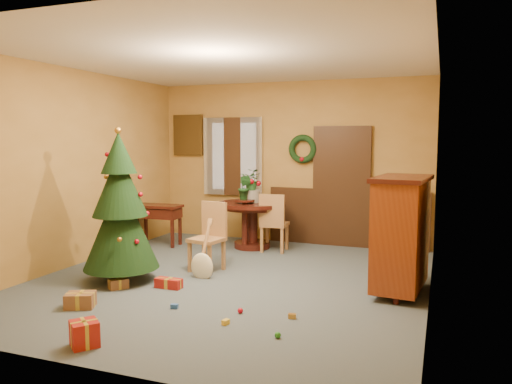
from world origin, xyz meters
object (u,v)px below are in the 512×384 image
at_px(chair_near, 210,234).
at_px(dining_table, 252,216).
at_px(christmas_tree, 120,209).
at_px(writing_desk, 159,215).
at_px(sideboard, 401,231).

bearing_deg(chair_near, dining_table, 88.57).
distance_m(christmas_tree, writing_desk, 2.30).
bearing_deg(sideboard, writing_desk, 161.98).
height_order(christmas_tree, sideboard, christmas_tree).
bearing_deg(chair_near, writing_desk, 142.70).
distance_m(dining_table, chair_near, 1.59).
height_order(christmas_tree, writing_desk, christmas_tree).
height_order(dining_table, writing_desk, dining_table).
relative_size(chair_near, christmas_tree, 0.48).
distance_m(dining_table, writing_desk, 1.67).
bearing_deg(dining_table, writing_desk, -166.82).
height_order(dining_table, christmas_tree, christmas_tree).
bearing_deg(dining_table, chair_near, -91.43).
xyz_separation_m(dining_table, christmas_tree, (-0.88, -2.51, 0.41)).
distance_m(dining_table, sideboard, 3.15).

